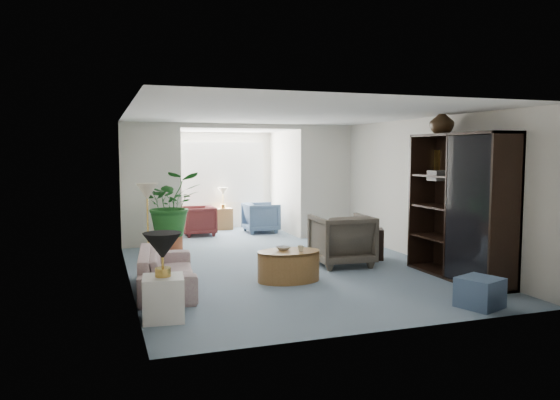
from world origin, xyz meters
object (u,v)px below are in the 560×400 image
object	(u,v)px
cabinet_urn	(442,121)
sunroom_table	(223,219)
end_table	(163,298)
entertainment_cabinet	(460,206)
coffee_bowl	(283,248)
sunroom_chair_maroon	(198,221)
sofa	(167,270)
framed_picture	(430,164)
floor_lamp	(147,192)
sunroom_chair_blue	(261,217)
coffee_table	(289,266)
side_table_dark	(370,244)
wingback_chair	(342,240)
table_lamp	(162,246)
plant_pot	(172,244)
ottoman	(480,292)
coffee_cup	(301,248)

from	to	relation	value
cabinet_urn	sunroom_table	bearing A→B (deg)	111.57
end_table	entertainment_cabinet	distance (m)	4.59
coffee_bowl	sunroom_chair_maroon	world-z (taller)	sunroom_chair_maroon
sofa	sunroom_chair_maroon	bearing A→B (deg)	-9.17
framed_picture	floor_lamp	xyz separation A→B (m)	(-4.59, 1.30, -0.45)
sunroom_chair_blue	sunroom_chair_maroon	world-z (taller)	sunroom_chair_blue
end_table	sunroom_table	world-z (taller)	sunroom_table
floor_lamp	coffee_table	distance (m)	2.77
coffee_bowl	side_table_dark	size ratio (longest dim) A/B	0.38
wingback_chair	side_table_dark	world-z (taller)	wingback_chair
table_lamp	cabinet_urn	world-z (taller)	cabinet_urn
side_table_dark	plant_pot	world-z (taller)	side_table_dark
sofa	coffee_table	distance (m)	1.78
sofa	coffee_bowl	distance (m)	1.74
framed_picture	ottoman	world-z (taller)	framed_picture
end_table	plant_pot	distance (m)	4.13
framed_picture	coffee_bowl	size ratio (longest dim) A/B	2.44
end_table	sunroom_chair_blue	size ratio (longest dim) A/B	0.64
framed_picture	sofa	world-z (taller)	framed_picture
sunroom_chair_blue	sunroom_chair_maroon	distance (m)	1.50
end_table	ottoman	xyz separation A→B (m)	(3.75, -0.75, -0.07)
coffee_table	coffee_cup	size ratio (longest dim) A/B	9.91
plant_pot	sunroom_chair_maroon	bearing A→B (deg)	66.36
side_table_dark	plant_pot	bearing A→B (deg)	152.08
side_table_dark	ottoman	distance (m)	3.11
sofa	floor_lamp	world-z (taller)	floor_lamp
sunroom_chair_maroon	sunroom_table	size ratio (longest dim) A/B	1.42
entertainment_cabinet	ottoman	xyz separation A→B (m)	(-0.72, -1.37, -0.91)
sofa	sunroom_chair_maroon	size ratio (longest dim) A/B	2.54
entertainment_cabinet	side_table_dark	bearing A→B (deg)	107.94
framed_picture	wingback_chair	world-z (taller)	framed_picture
floor_lamp	entertainment_cabinet	distance (m)	5.00
framed_picture	table_lamp	size ratio (longest dim) A/B	1.14
coffee_table	wingback_chair	size ratio (longest dim) A/B	1.00
sofa	sunroom_chair_blue	world-z (taller)	sunroom_chair_blue
side_table_dark	ottoman	bearing A→B (deg)	-92.85
coffee_cup	wingback_chair	size ratio (longest dim) A/B	0.10
ottoman	plant_pot	distance (m)	5.76
framed_picture	sunroom_table	world-z (taller)	framed_picture
sunroom_chair_blue	coffee_cup	bearing A→B (deg)	169.77
sofa	floor_lamp	bearing A→B (deg)	9.48
cabinet_urn	plant_pot	size ratio (longest dim) A/B	0.99
sunroom_chair_blue	sofa	bearing A→B (deg)	149.00
coffee_bowl	wingback_chair	bearing A→B (deg)	27.62
coffee_cup	plant_pot	distance (m)	3.28
end_table	sunroom_chair_blue	distance (m)	6.72
table_lamp	wingback_chair	size ratio (longest dim) A/B	0.46
framed_picture	sunroom_chair_blue	distance (m)	4.81
framed_picture	coffee_bowl	xyz separation A→B (m)	(-2.77, -0.36, -1.22)
end_table	table_lamp	distance (m)	0.60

